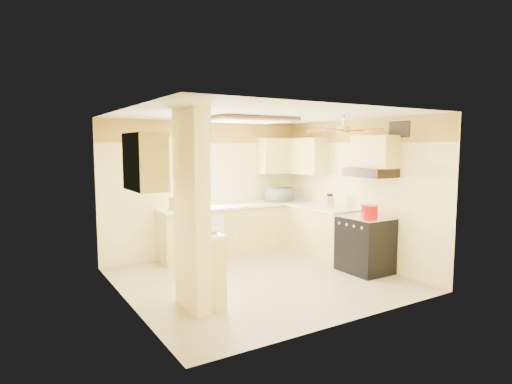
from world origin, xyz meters
TOP-DOWN VIEW (x-y plane):
  - floor at (0.00, 0.00)m, footprint 4.00×4.00m
  - ceiling at (0.00, 0.00)m, footprint 4.00×4.00m
  - wall_back at (0.00, 1.90)m, footprint 4.00×0.00m
  - wall_front at (0.00, -1.90)m, footprint 4.00×0.00m
  - wall_left at (-2.00, 0.00)m, footprint 0.00×3.80m
  - wall_right at (2.00, 0.00)m, footprint 0.00×3.80m
  - wallpaper_border at (0.00, 1.88)m, footprint 4.00×0.02m
  - partition_column at (-1.35, -0.55)m, footprint 0.20×0.70m
  - partition_ledge at (-1.13, -0.55)m, footprint 0.25×0.55m
  - ledge_top at (-1.13, -0.55)m, footprint 0.28×0.58m
  - lower_cabinets_back at (0.50, 1.60)m, footprint 3.00×0.60m
  - lower_cabinets_right at (1.70, 0.60)m, footprint 0.60×1.40m
  - countertop_back at (0.50, 1.59)m, footprint 3.04×0.64m
  - countertop_right at (1.69, 0.60)m, footprint 0.64×1.44m
  - dishwasher_panel at (-0.25, 1.29)m, footprint 0.58×0.02m
  - window at (-0.25, 1.89)m, footprint 0.92×0.02m
  - upper_cab_back_left at (-0.85, 1.72)m, footprint 0.60×0.35m
  - upper_cab_back_right at (1.55, 1.72)m, footprint 0.90×0.35m
  - upper_cab_right at (1.82, 1.25)m, footprint 0.35×1.00m
  - upper_cab_left_wall at (-1.82, -0.25)m, footprint 0.35×0.75m
  - upper_cab_over_stove at (1.82, -0.55)m, footprint 0.35×0.76m
  - stove at (1.67, -0.55)m, footprint 0.68×0.77m
  - range_hood at (1.74, -0.55)m, footprint 0.50×0.76m
  - poster_menu at (-1.24, -0.55)m, footprint 0.02×0.42m
  - poster_nashville at (-1.24, -0.55)m, footprint 0.02×0.42m
  - ceiling_light_panel at (0.10, 0.50)m, footprint 1.35×0.95m
  - ceiling_fan at (1.00, -0.70)m, footprint 1.15×1.15m
  - vent_grate at (1.98, -0.90)m, footprint 0.02×0.40m
  - microwave at (1.46, 1.60)m, footprint 0.50×0.35m
  - bowl at (-1.09, -0.54)m, footprint 0.29×0.29m
  - dutch_oven at (1.69, -0.60)m, footprint 0.28×0.28m
  - kettle at (1.70, 0.37)m, footprint 0.16×0.16m
  - dish_rack at (-0.64, 1.58)m, footprint 0.43×0.34m
  - utensil_crock at (-0.08, 1.69)m, footprint 0.11×0.11m

SIDE VIEW (x-z plane):
  - floor at x=0.00m, z-range 0.00..0.00m
  - dishwasher_panel at x=-0.25m, z-range 0.03..0.83m
  - partition_ledge at x=-1.13m, z-range 0.00..0.90m
  - lower_cabinets_back at x=0.50m, z-range 0.00..0.90m
  - lower_cabinets_right at x=1.70m, z-range 0.00..0.90m
  - stove at x=1.67m, z-range 0.00..0.92m
  - ledge_top at x=-1.13m, z-range 0.90..0.94m
  - countertop_back at x=0.50m, z-range 0.90..0.94m
  - countertop_right at x=1.69m, z-range 0.90..0.94m
  - bowl at x=-1.09m, z-range 0.94..0.99m
  - dutch_oven at x=1.69m, z-range 0.92..1.10m
  - utensil_crock at x=-0.08m, z-range 0.90..1.12m
  - dish_rack at x=-0.64m, z-range 0.91..1.14m
  - kettle at x=1.70m, z-range 0.93..1.18m
  - microwave at x=1.46m, z-range 0.94..1.21m
  - poster_nashville at x=-1.24m, z-range 0.92..1.48m
  - wall_back at x=0.00m, z-range -0.75..3.25m
  - wall_front at x=0.00m, z-range -0.75..3.25m
  - wall_left at x=-2.00m, z-range -0.65..3.15m
  - wall_right at x=2.00m, z-range -0.65..3.15m
  - partition_column at x=-1.35m, z-range 0.00..2.50m
  - window at x=-0.25m, z-range 1.04..2.06m
  - range_hood at x=1.74m, z-range 1.55..1.69m
  - upper_cab_back_left at x=-0.85m, z-range 1.50..2.20m
  - upper_cab_back_right at x=1.55m, z-range 1.50..2.20m
  - upper_cab_right at x=1.82m, z-range 1.50..2.20m
  - upper_cab_left_wall at x=-1.82m, z-range 1.50..2.20m
  - poster_menu at x=-1.24m, z-range 1.57..2.14m
  - upper_cab_over_stove at x=1.82m, z-range 1.69..2.21m
  - ceiling_fan at x=1.00m, z-range 2.16..2.42m
  - wallpaper_border at x=0.00m, z-range 2.10..2.50m
  - vent_grate at x=1.98m, z-range 2.17..2.42m
  - ceiling_light_panel at x=0.10m, z-range 2.42..2.49m
  - ceiling at x=0.00m, z-range 2.50..2.50m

